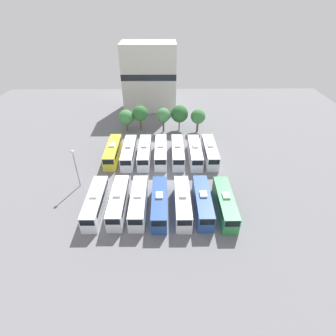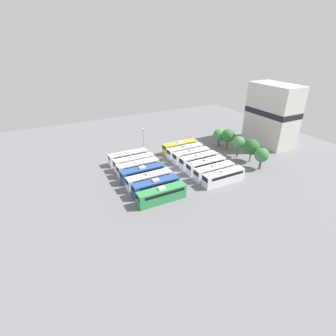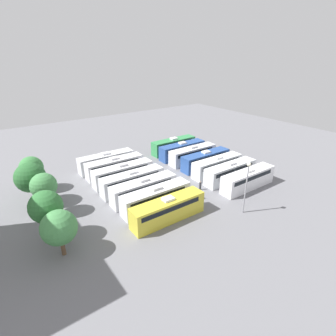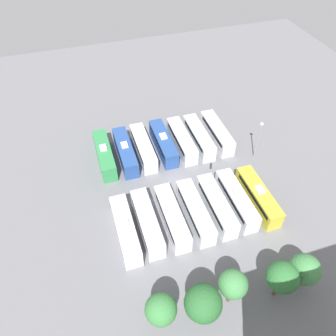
# 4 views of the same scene
# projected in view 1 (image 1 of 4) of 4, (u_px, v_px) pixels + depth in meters

# --- Properties ---
(ground_plane) EXTENTS (117.19, 117.19, 0.00)m
(ground_plane) POSITION_uv_depth(u_px,v_px,m) (161.00, 181.00, 53.02)
(ground_plane) COLOR slate
(bus_0) EXTENTS (2.62, 11.25, 3.59)m
(bus_0) POSITION_uv_depth(u_px,v_px,m) (96.00, 202.00, 45.08)
(bus_0) COLOR white
(bus_0) RESTS_ON ground_plane
(bus_1) EXTENTS (2.62, 11.25, 3.59)m
(bus_1) POSITION_uv_depth(u_px,v_px,m) (118.00, 201.00, 45.26)
(bus_1) COLOR silver
(bus_1) RESTS_ON ground_plane
(bus_2) EXTENTS (2.62, 11.25, 3.59)m
(bus_2) POSITION_uv_depth(u_px,v_px,m) (139.00, 201.00, 45.18)
(bus_2) COLOR silver
(bus_2) RESTS_ON ground_plane
(bus_3) EXTENTS (2.62, 11.25, 3.59)m
(bus_3) POSITION_uv_depth(u_px,v_px,m) (159.00, 202.00, 44.96)
(bus_3) COLOR #284C93
(bus_3) RESTS_ON ground_plane
(bus_4) EXTENTS (2.62, 11.25, 3.59)m
(bus_4) POSITION_uv_depth(u_px,v_px,m) (182.00, 202.00, 45.08)
(bus_4) COLOR silver
(bus_4) RESTS_ON ground_plane
(bus_5) EXTENTS (2.62, 11.25, 3.59)m
(bus_5) POSITION_uv_depth(u_px,v_px,m) (203.00, 201.00, 45.21)
(bus_5) COLOR #284C93
(bus_5) RESTS_ON ground_plane
(bus_6) EXTENTS (2.62, 11.25, 3.59)m
(bus_6) POSITION_uv_depth(u_px,v_px,m) (225.00, 203.00, 44.91)
(bus_6) COLOR #338C4C
(bus_6) RESTS_ON ground_plane
(bus_7) EXTENTS (2.62, 11.25, 3.59)m
(bus_7) POSITION_uv_depth(u_px,v_px,m) (113.00, 151.00, 59.10)
(bus_7) COLOR gold
(bus_7) RESTS_ON ground_plane
(bus_8) EXTENTS (2.62, 11.25, 3.59)m
(bus_8) POSITION_uv_depth(u_px,v_px,m) (129.00, 152.00, 58.77)
(bus_8) COLOR silver
(bus_8) RESTS_ON ground_plane
(bus_9) EXTENTS (2.62, 11.25, 3.59)m
(bus_9) POSITION_uv_depth(u_px,v_px,m) (145.00, 152.00, 58.88)
(bus_9) COLOR white
(bus_9) RESTS_ON ground_plane
(bus_10) EXTENTS (2.62, 11.25, 3.59)m
(bus_10) POSITION_uv_depth(u_px,v_px,m) (161.00, 151.00, 58.99)
(bus_10) COLOR silver
(bus_10) RESTS_ON ground_plane
(bus_11) EXTENTS (2.62, 11.25, 3.59)m
(bus_11) POSITION_uv_depth(u_px,v_px,m) (178.00, 152.00, 58.94)
(bus_11) COLOR white
(bus_11) RESTS_ON ground_plane
(bus_12) EXTENTS (2.62, 11.25, 3.59)m
(bus_12) POSITION_uv_depth(u_px,v_px,m) (195.00, 152.00, 58.82)
(bus_12) COLOR white
(bus_12) RESTS_ON ground_plane
(bus_13) EXTENTS (2.62, 11.25, 3.59)m
(bus_13) POSITION_uv_depth(u_px,v_px,m) (210.00, 151.00, 59.06)
(bus_13) COLOR silver
(bus_13) RESTS_ON ground_plane
(worker_person) EXTENTS (0.36, 0.36, 1.66)m
(worker_person) POSITION_uv_depth(u_px,v_px,m) (126.00, 181.00, 51.64)
(worker_person) COLOR #333338
(worker_person) RESTS_ON ground_plane
(light_pole) EXTENTS (0.60, 0.60, 8.09)m
(light_pole) POSITION_uv_depth(u_px,v_px,m) (75.00, 162.00, 48.57)
(light_pole) COLOR gray
(light_pole) RESTS_ON ground_plane
(tree_0) EXTENTS (4.11, 4.11, 5.86)m
(tree_0) POSITION_uv_depth(u_px,v_px,m) (126.00, 118.00, 69.55)
(tree_0) COLOR brown
(tree_0) RESTS_ON ground_plane
(tree_1) EXTENTS (4.08, 4.08, 6.81)m
(tree_1) POSITION_uv_depth(u_px,v_px,m) (140.00, 113.00, 69.38)
(tree_1) COLOR brown
(tree_1) RESTS_ON ground_plane
(tree_2) EXTENTS (3.68, 3.68, 6.55)m
(tree_2) POSITION_uv_depth(u_px,v_px,m) (163.00, 115.00, 68.60)
(tree_2) COLOR brown
(tree_2) RESTS_ON ground_plane
(tree_3) EXTENTS (4.57, 4.57, 6.88)m
(tree_3) POSITION_uv_depth(u_px,v_px,m) (179.00, 114.00, 69.50)
(tree_3) COLOR brown
(tree_3) RESTS_ON ground_plane
(tree_4) EXTENTS (3.85, 3.85, 6.18)m
(tree_4) POSITION_uv_depth(u_px,v_px,m) (198.00, 117.00, 68.98)
(tree_4) COLOR brown
(tree_4) RESTS_ON ground_plane
(depot_building) EXTENTS (16.12, 8.82, 19.58)m
(depot_building) POSITION_uv_depth(u_px,v_px,m) (149.00, 77.00, 79.69)
(depot_building) COLOR beige
(depot_building) RESTS_ON ground_plane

